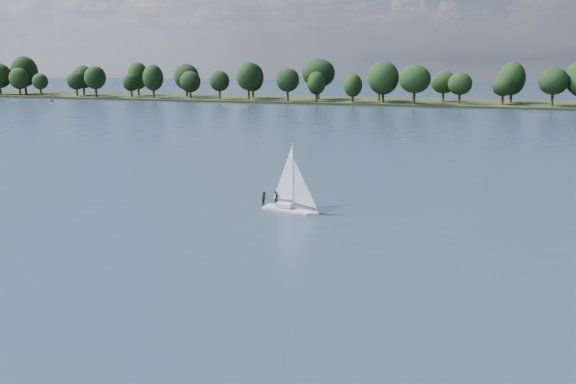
# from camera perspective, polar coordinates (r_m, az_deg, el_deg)

# --- Properties ---
(ground) EXTENTS (700.00, 700.00, 0.00)m
(ground) POSITION_cam_1_polar(r_m,az_deg,el_deg) (132.94, 12.25, 4.47)
(ground) COLOR #233342
(ground) RESTS_ON ground
(far_shore) EXTENTS (660.00, 40.00, 1.50)m
(far_shore) POSITION_cam_1_polar(r_m,az_deg,el_deg) (244.16, 15.14, 7.56)
(far_shore) COLOR black
(far_shore) RESTS_ON ground
(sailboat) EXTENTS (6.23, 2.79, 7.93)m
(sailboat) POSITION_cam_1_polar(r_m,az_deg,el_deg) (69.41, -0.03, 0.07)
(sailboat) COLOR silver
(sailboat) RESTS_ON ground
(dinghy_pink) EXTENTS (2.82, 2.46, 4.33)m
(dinghy_pink) POSITION_cam_1_polar(r_m,az_deg,el_deg) (252.52, -20.10, 7.61)
(dinghy_pink) COLOR white
(dinghy_pink) RESTS_ON ground
(pontoon) EXTENTS (4.13, 2.27, 0.50)m
(pontoon) POSITION_cam_1_polar(r_m,az_deg,el_deg) (302.36, -23.07, 7.77)
(pontoon) COLOR slate
(pontoon) RESTS_ON ground
(treeline) EXTENTS (562.78, 74.20, 18.61)m
(treeline) POSITION_cam_1_polar(r_m,az_deg,el_deg) (240.48, 13.51, 9.52)
(treeline) COLOR black
(treeline) RESTS_ON ground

